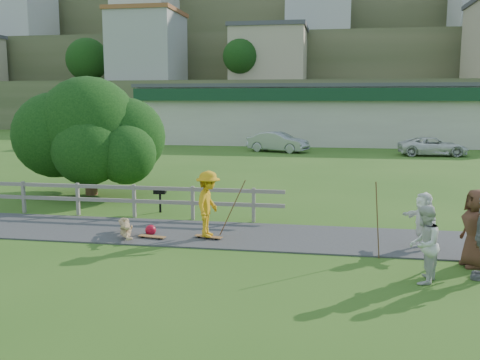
{
  "coord_description": "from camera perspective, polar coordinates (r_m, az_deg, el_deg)",
  "views": [
    {
      "loc": [
        4.43,
        -13.21,
        3.93
      ],
      "look_at": [
        1.79,
        2.0,
        1.55
      ],
      "focal_mm": 40.0,
      "sensor_mm": 36.0,
      "label": 1
    }
  ],
  "objects": [
    {
      "name": "strip_mall",
      "position": [
        48.17,
        9.42,
        7.02
      ],
      "size": [
        32.5,
        10.75,
        5.1
      ],
      "color": "#BDB5A6",
      "rests_on": "ground"
    },
    {
      "name": "car_white",
      "position": [
        38.97,
        19.9,
        3.38
      ],
      "size": [
        4.72,
        2.39,
        1.28
      ],
      "primitive_type": "imported",
      "rotation": [
        0.0,
        0.0,
        1.63
      ],
      "color": "silver",
      "rests_on": "ground"
    },
    {
      "name": "path",
      "position": [
        15.85,
        -6.72,
        -5.58
      ],
      "size": [
        34.0,
        3.0,
        0.04
      ],
      "primitive_type": "cube",
      "color": "#313133",
      "rests_on": "ground"
    },
    {
      "name": "spectator_a",
      "position": [
        12.09,
        19.03,
        -6.49
      ],
      "size": [
        0.89,
        1.0,
        1.7
      ],
      "primitive_type": "imported",
      "rotation": [
        0.0,
        0.0,
        4.35
      ],
      "color": "silver",
      "rests_on": "ground"
    },
    {
      "name": "pole_rider",
      "position": [
        15.12,
        -0.84,
        -2.77
      ],
      "size": [
        0.03,
        0.03,
        1.82
      ],
      "primitive_type": "cylinder",
      "color": "brown",
      "rests_on": "ground"
    },
    {
      "name": "hillside",
      "position": [
        105.14,
        7.64,
        14.39
      ],
      "size": [
        220.0,
        67.0,
        47.5
      ],
      "color": "#44502F",
      "rests_on": "ground"
    },
    {
      "name": "car_silver",
      "position": [
        39.39,
        4.06,
        4.07
      ],
      "size": [
        4.72,
        2.91,
        1.47
      ],
      "primitive_type": "imported",
      "rotation": [
        0.0,
        0.0,
        1.24
      ],
      "color": "#9B9FA2",
      "rests_on": "ground"
    },
    {
      "name": "spectator_d",
      "position": [
        14.71,
        18.93,
        -4.15
      ],
      "size": [
        0.97,
        1.48,
        1.53
      ],
      "primitive_type": "imported",
      "rotation": [
        0.0,
        0.0,
        5.11
      ],
      "color": "white",
      "rests_on": "ground"
    },
    {
      "name": "skater_fallen",
      "position": [
        15.56,
        -12.05,
        -4.98
      ],
      "size": [
        1.58,
        1.02,
        0.57
      ],
      "primitive_type": "imported",
      "rotation": [
        0.0,
        0.0,
        0.45
      ],
      "color": "tan",
      "rests_on": "ground"
    },
    {
      "name": "spectator_c",
      "position": [
        13.63,
        23.77,
        -4.74
      ],
      "size": [
        0.75,
        1.0,
        1.85
      ],
      "primitive_type": "imported",
      "rotation": [
        0.0,
        0.0,
        4.91
      ],
      "color": "#563122",
      "rests_on": "ground"
    },
    {
      "name": "ground",
      "position": [
        14.48,
        -8.41,
        -7.09
      ],
      "size": [
        260.0,
        260.0,
        0.0
      ],
      "primitive_type": "plane",
      "color": "#305D1A",
      "rests_on": "ground"
    },
    {
      "name": "helmet",
      "position": [
        15.7,
        -9.52,
        -5.27
      ],
      "size": [
        0.31,
        0.31,
        0.31
      ],
      "primitive_type": "sphere",
      "color": "#A30B21",
      "rests_on": "ground"
    },
    {
      "name": "pole_spec_left",
      "position": [
        13.54,
        14.45,
        -4.19
      ],
      "size": [
        0.03,
        0.03,
        1.92
      ],
      "primitive_type": "cylinder",
      "color": "brown",
      "rests_on": "ground"
    },
    {
      "name": "fence",
      "position": [
        19.1,
        -18.59,
        -1.37
      ],
      "size": [
        15.05,
        0.1,
        1.1
      ],
      "color": "slate",
      "rests_on": "ground"
    },
    {
      "name": "skater_rider",
      "position": [
        14.85,
        -3.41,
        -2.94
      ],
      "size": [
        0.76,
        1.24,
        1.84
      ],
      "primitive_type": "imported",
      "rotation": [
        0.0,
        0.0,
        1.5
      ],
      "color": "gold",
      "rests_on": "ground"
    },
    {
      "name": "bbq",
      "position": [
        18.68,
        -8.52,
        -2.12
      ],
      "size": [
        0.43,
        0.35,
        0.87
      ],
      "primitive_type": null,
      "rotation": [
        0.0,
        0.0,
        0.1
      ],
      "color": "black",
      "rests_on": "ground"
    },
    {
      "name": "longboard_rider",
      "position": [
        15.06,
        -3.38,
        -6.21
      ],
      "size": [
        0.82,
        0.37,
        0.09
      ],
      "primitive_type": null,
      "rotation": [
        0.0,
        0.0,
        -0.23
      ],
      "color": "brown",
      "rests_on": "ground"
    },
    {
      "name": "longboard_fallen",
      "position": [
        15.25,
        -9.35,
        -6.12
      ],
      "size": [
        0.82,
        0.32,
        0.09
      ],
      "primitive_type": null,
      "rotation": [
        0.0,
        0.0,
        -0.16
      ],
      "color": "brown",
      "rests_on": "ground"
    },
    {
      "name": "tree",
      "position": [
        22.52,
        -15.72,
        2.93
      ],
      "size": [
        6.55,
        6.55,
        3.54
      ],
      "primitive_type": null,
      "color": "black",
      "rests_on": "ground"
    }
  ]
}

